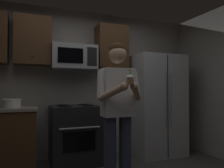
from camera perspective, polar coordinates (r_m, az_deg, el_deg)
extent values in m
cube|color=gray|center=(4.02, -8.59, 0.27)|extent=(4.40, 0.10, 2.60)
cube|color=black|center=(3.68, -9.59, -12.74)|extent=(0.76, 0.66, 0.92)
cube|color=black|center=(3.37, -8.37, -14.51)|extent=(0.48, 0.01, 0.28)
cylinder|color=#99999E|center=(3.30, -8.26, -11.23)|extent=(0.60, 0.03, 0.03)
cylinder|color=black|center=(3.45, -12.02, -5.67)|extent=(0.18, 0.18, 0.01)
cylinder|color=black|center=(3.52, -6.20, -5.60)|extent=(0.18, 0.18, 0.01)
cylinder|color=black|center=(3.72, -12.73, -5.35)|extent=(0.18, 0.18, 0.01)
cylinder|color=black|center=(3.79, -7.32, -5.29)|extent=(0.18, 0.18, 0.01)
cube|color=#9EA0A5|center=(3.76, -9.89, 6.81)|extent=(0.74, 0.40, 0.40)
cube|color=black|center=(3.55, -10.66, 7.31)|extent=(0.40, 0.01, 0.24)
cube|color=black|center=(3.63, -5.18, 7.10)|extent=(0.16, 0.01, 0.30)
cube|color=#B7BABF|center=(4.16, 11.32, -5.29)|extent=(0.90, 0.72, 1.80)
cylinder|color=gray|center=(3.81, 13.74, -4.13)|extent=(0.02, 0.02, 0.90)
cylinder|color=gray|center=(3.87, 14.95, -4.08)|extent=(0.02, 0.02, 0.90)
cube|color=black|center=(3.86, 14.27, -5.58)|extent=(0.01, 0.01, 1.74)
cube|color=#4C301C|center=(3.78, -19.90, 10.38)|extent=(0.55, 0.34, 0.76)
sphere|color=brown|center=(3.56, -19.85, 7.02)|extent=(0.03, 0.03, 0.03)
cube|color=#4C301C|center=(4.04, -0.12, 9.52)|extent=(0.55, 0.34, 0.76)
sphere|color=brown|center=(3.84, 0.86, 6.32)|extent=(0.03, 0.03, 0.03)
cylinder|color=white|center=(3.61, -24.48, -4.57)|extent=(0.26, 0.26, 0.12)
torus|color=white|center=(3.60, -24.48, -3.65)|extent=(0.27, 0.27, 0.02)
cylinder|color=#383F59|center=(2.75, -0.53, -17.36)|extent=(0.15, 0.15, 0.86)
cylinder|color=#383F59|center=(2.82, 3.44, -16.92)|extent=(0.15, 0.15, 0.86)
cube|color=white|center=(2.68, 1.48, -2.15)|extent=(0.38, 0.22, 0.58)
sphere|color=tan|center=(2.71, 1.47, 7.62)|extent=(0.22, 0.22, 0.22)
sphere|color=#382314|center=(2.73, 1.39, 8.62)|extent=(0.20, 0.20, 0.20)
cylinder|color=white|center=(2.57, -2.89, -0.07)|extent=(0.15, 0.18, 0.35)
cylinder|color=tan|center=(2.44, -0.03, -2.27)|extent=(0.26, 0.33, 0.21)
sphere|color=tan|center=(2.36, 3.16, -0.63)|extent=(0.09, 0.09, 0.09)
cylinder|color=white|center=(2.75, 6.04, -0.14)|extent=(0.15, 0.18, 0.35)
cylinder|color=tan|center=(2.57, 6.22, -2.21)|extent=(0.26, 0.33, 0.21)
sphere|color=tan|center=(2.41, 5.75, -0.64)|extent=(0.09, 0.09, 0.09)
cylinder|color=#A87F56|center=(2.37, 4.68, 0.51)|extent=(0.08, 0.08, 0.06)
ellipsoid|color=white|center=(2.37, 4.68, 1.71)|extent=(0.09, 0.09, 0.06)
cylinder|color=#4CBF66|center=(2.38, 5.00, 2.84)|extent=(0.01, 0.01, 0.06)
ellipsoid|color=#FFD159|center=(2.38, 4.99, 3.74)|extent=(0.01, 0.01, 0.02)
cylinder|color=#F2D84C|center=(2.38, 4.38, 2.84)|extent=(0.01, 0.01, 0.06)
ellipsoid|color=#FFD159|center=(2.39, 4.38, 3.74)|extent=(0.01, 0.01, 0.02)
cylinder|color=#4C7FE5|center=(2.36, 4.65, 2.88)|extent=(0.01, 0.01, 0.06)
ellipsoid|color=#FFD159|center=(2.36, 4.65, 3.79)|extent=(0.01, 0.01, 0.02)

